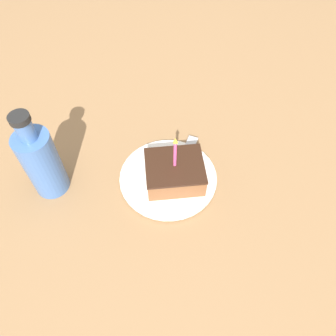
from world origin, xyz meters
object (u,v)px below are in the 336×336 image
(cake_slice, at_px, (177,172))
(fork, at_px, (184,159))
(bottle, at_px, (41,162))
(plate, at_px, (168,176))

(cake_slice, xyz_separation_m, fork, (-0.05, 0.02, -0.02))
(cake_slice, relative_size, bottle, 0.63)
(fork, height_order, bottle, bottle)
(cake_slice, height_order, fork, cake_slice)
(plate, relative_size, cake_slice, 1.60)
(fork, xyz_separation_m, bottle, (0.03, -0.31, 0.07))
(cake_slice, bearing_deg, bottle, -94.05)
(cake_slice, bearing_deg, fork, 154.84)
(cake_slice, distance_m, fork, 0.06)
(fork, bearing_deg, cake_slice, -25.16)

